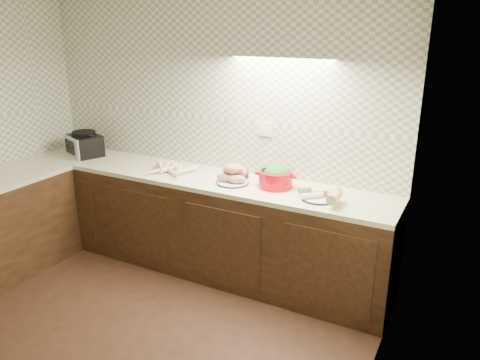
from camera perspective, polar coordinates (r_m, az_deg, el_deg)
The scene contains 8 objects.
room at distance 2.94m, azimuth -22.23°, elevation 6.05°, with size 3.60×3.60×2.60m.
counter at distance 4.23m, azimuth -19.35°, elevation -6.93°, with size 3.60×3.60×0.90m.
toaster_oven at distance 5.04m, azimuth -18.44°, elevation 4.15°, with size 0.43×0.39×0.25m.
parsnip_pile at distance 4.27m, azimuth -7.75°, elevation 1.26°, with size 0.37×0.42×0.08m.
sweet_potato_plate at distance 3.96m, azimuth -0.85°, elevation 0.55°, with size 0.28×0.28×0.17m.
onion_bowl at distance 4.11m, azimuth -0.02°, elevation 0.86°, with size 0.15×0.15×0.12m.
dutch_oven at distance 3.87m, azimuth 4.38°, elevation 0.48°, with size 0.35×0.32×0.20m.
veg_plate at distance 3.64m, azimuth 10.45°, elevation -1.81°, with size 0.40×0.28×0.13m.
Camera 1 is at (2.22, -1.84, 2.20)m, focal length 35.00 mm.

